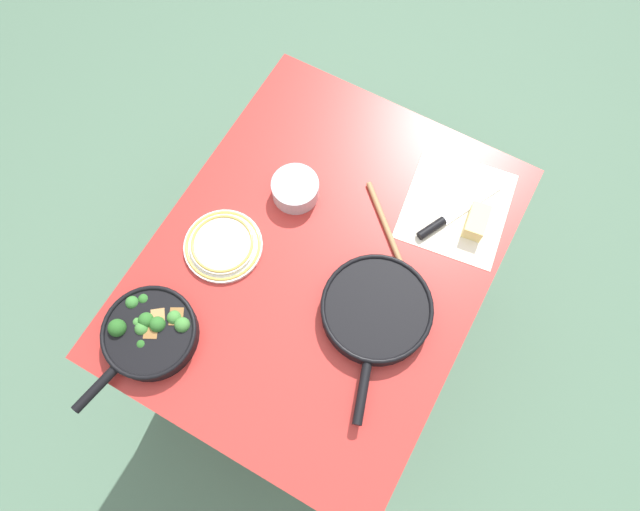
% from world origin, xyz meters
% --- Properties ---
extents(ground_plane, '(14.00, 14.00, 0.00)m').
position_xyz_m(ground_plane, '(0.00, 0.00, 0.00)').
color(ground_plane, '#51755B').
extents(dining_table_red, '(1.09, 0.86, 0.78)m').
position_xyz_m(dining_table_red, '(0.00, 0.00, 0.68)').
color(dining_table_red, '#B72D28').
rests_on(dining_table_red, ground_plane).
extents(skillet_broccoli, '(0.36, 0.24, 0.07)m').
position_xyz_m(skillet_broccoli, '(-0.39, 0.27, 0.81)').
color(skillet_broccoli, black).
rests_on(skillet_broccoli, dining_table_red).
extents(skillet_eggs, '(0.42, 0.29, 0.05)m').
position_xyz_m(skillet_eggs, '(-0.06, -0.20, 0.80)').
color(skillet_eggs, black).
rests_on(skillet_eggs, dining_table_red).
extents(wooden_spoon, '(0.28, 0.30, 0.02)m').
position_xyz_m(wooden_spoon, '(0.10, -0.18, 0.78)').
color(wooden_spoon, '#A87A4C').
rests_on(wooden_spoon, dining_table_red).
extents(parchment_sheet, '(0.34, 0.32, 0.00)m').
position_xyz_m(parchment_sheet, '(0.32, -0.26, 0.78)').
color(parchment_sheet, silver).
rests_on(parchment_sheet, dining_table_red).
extents(grater_knife, '(0.26, 0.15, 0.02)m').
position_xyz_m(grater_knife, '(0.27, -0.25, 0.78)').
color(grater_knife, silver).
rests_on(grater_knife, dining_table_red).
extents(cheese_block, '(0.10, 0.06, 0.05)m').
position_xyz_m(cheese_block, '(0.29, -0.32, 0.80)').
color(cheese_block, '#EFD67A').
rests_on(cheese_block, dining_table_red).
extents(dinner_plate_stack, '(0.21, 0.21, 0.03)m').
position_xyz_m(dinner_plate_stack, '(-0.10, 0.24, 0.79)').
color(dinner_plate_stack, silver).
rests_on(dinner_plate_stack, dining_table_red).
extents(prep_bowl_steel, '(0.13, 0.13, 0.06)m').
position_xyz_m(prep_bowl_steel, '(0.14, 0.15, 0.80)').
color(prep_bowl_steel, '#B7B7BC').
rests_on(prep_bowl_steel, dining_table_red).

